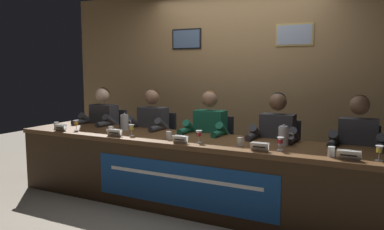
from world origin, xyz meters
name	(u,v)px	position (x,y,z in m)	size (l,w,h in m)	color
ground_plane	(192,205)	(0.00, 0.00, 0.00)	(12.00, 12.00, 0.00)	gray
wall_back_panelled	(238,83)	(0.00, 1.38, 1.30)	(5.54, 0.14, 2.60)	#937047
conference_table	(187,161)	(0.00, -0.12, 0.53)	(4.34, 0.81, 0.75)	brown
chair_far_left	(110,143)	(-1.61, 0.59, 0.45)	(0.44, 0.45, 0.91)	black
panelist_far_left	(100,125)	(-1.61, 0.39, 0.72)	(0.51, 0.48, 1.24)	black
nameplate_far_left	(60,128)	(-1.63, -0.31, 0.79)	(0.15, 0.06, 0.08)	white
juice_glass_far_left	(76,123)	(-1.49, -0.19, 0.84)	(0.06, 0.06, 0.12)	white
water_cup_far_left	(57,126)	(-1.79, -0.21, 0.79)	(0.06, 0.06, 0.08)	silver
chair_left	(158,148)	(-0.81, 0.59, 0.45)	(0.44, 0.45, 0.91)	black
panelist_left	(150,130)	(-0.81, 0.39, 0.72)	(0.51, 0.48, 1.24)	black
nameplate_left	(114,133)	(-0.81, -0.30, 0.79)	(0.18, 0.06, 0.08)	white
juice_glass_left	(131,128)	(-0.67, -0.18, 0.84)	(0.06, 0.06, 0.12)	white
water_cup_left	(111,130)	(-0.96, -0.18, 0.79)	(0.06, 0.06, 0.08)	silver
chair_center	(214,155)	(0.00, 0.59, 0.45)	(0.44, 0.45, 0.91)	black
panelist_center	(207,135)	(0.00, 0.39, 0.72)	(0.51, 0.48, 1.24)	black
nameplate_center	(180,139)	(0.03, -0.31, 0.79)	(0.16, 0.06, 0.08)	white
juice_glass_center	(199,134)	(0.18, -0.20, 0.84)	(0.06, 0.06, 0.12)	white
water_cup_center	(169,136)	(-0.18, -0.18, 0.79)	(0.06, 0.06, 0.08)	silver
chair_right	(279,162)	(0.81, 0.59, 0.45)	(0.44, 0.45, 0.91)	black
panelist_right	(275,141)	(0.81, 0.39, 0.72)	(0.51, 0.48, 1.24)	black
nameplate_right	(260,147)	(0.85, -0.30, 0.79)	(0.17, 0.06, 0.08)	white
juice_glass_right	(280,141)	(1.01, -0.19, 0.84)	(0.06, 0.06, 0.12)	white
water_cup_right	(240,142)	(0.61, -0.17, 0.79)	(0.06, 0.06, 0.08)	silver
chair_far_right	(357,171)	(1.61, 0.59, 0.45)	(0.44, 0.45, 0.91)	black
panelist_far_right	(357,148)	(1.61, 0.39, 0.72)	(0.51, 0.48, 1.24)	black
nameplate_far_right	(349,155)	(1.60, -0.29, 0.79)	(0.19, 0.06, 0.08)	white
juice_glass_far_right	(379,150)	(1.82, -0.21, 0.84)	(0.06, 0.06, 0.12)	white
water_cup_far_right	(331,152)	(1.46, -0.23, 0.79)	(0.06, 0.06, 0.08)	silver
water_pitcher_left_side	(125,122)	(-0.97, 0.10, 0.85)	(0.15, 0.10, 0.21)	silver
water_pitcher_right_side	(284,136)	(0.98, 0.05, 0.85)	(0.15, 0.10, 0.21)	silver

